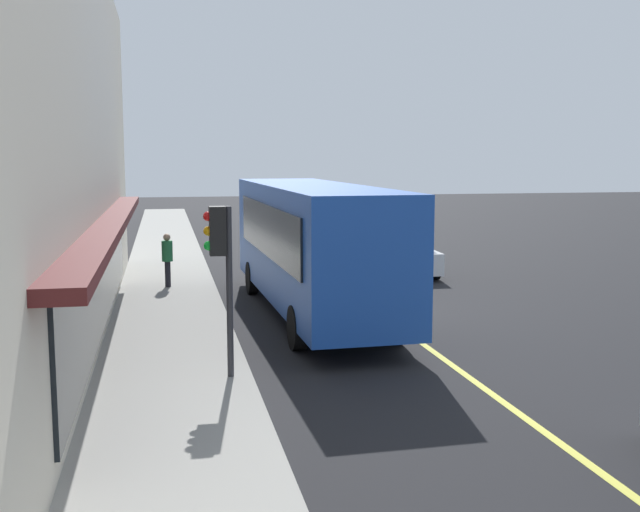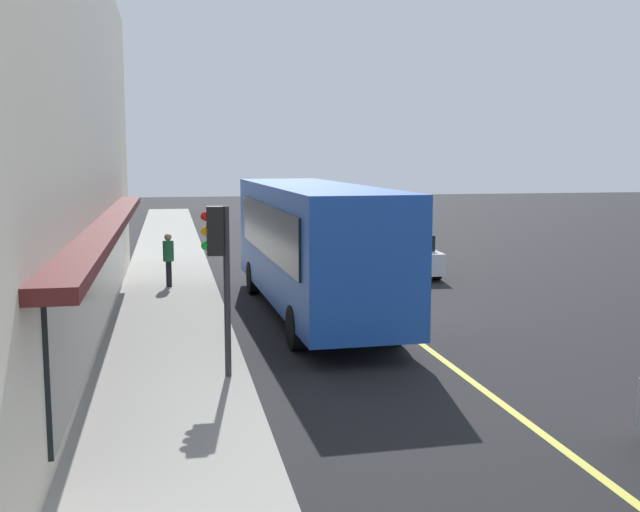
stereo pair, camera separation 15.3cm
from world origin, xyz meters
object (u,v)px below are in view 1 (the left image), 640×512
(bus, at_px, (312,242))
(pedestrian_mid_block, at_px, (167,255))
(traffic_light, at_px, (220,251))
(car_white, at_px, (403,254))

(bus, xyz_separation_m, pedestrian_mid_block, (4.40, 3.78, -0.82))
(bus, bearing_deg, pedestrian_mid_block, 40.70)
(pedestrian_mid_block, bearing_deg, traffic_light, -174.82)
(bus, distance_m, car_white, 7.91)
(car_white, bearing_deg, bus, 144.11)
(bus, height_order, pedestrian_mid_block, bus)
(traffic_light, height_order, car_white, traffic_light)
(car_white, height_order, pedestrian_mid_block, pedestrian_mid_block)
(bus, bearing_deg, car_white, -35.89)
(car_white, relative_size, pedestrian_mid_block, 2.60)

